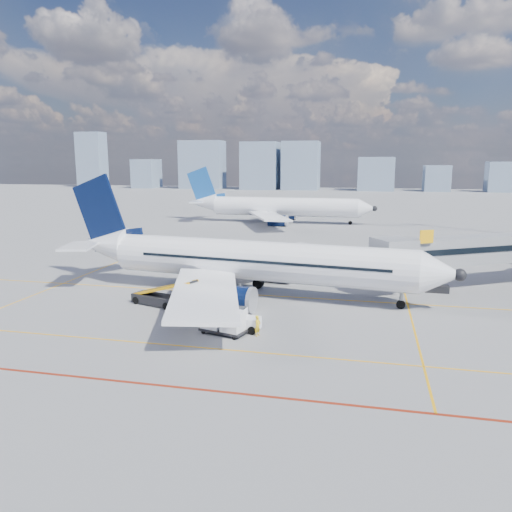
# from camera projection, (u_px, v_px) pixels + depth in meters

# --- Properties ---
(ground) EXTENTS (420.00, 420.00, 0.00)m
(ground) POSITION_uv_depth(u_px,v_px,m) (229.00, 321.00, 39.18)
(ground) COLOR gray
(ground) RESTS_ON ground
(apron_markings) EXTENTS (90.00, 35.12, 0.01)m
(apron_markings) POSITION_uv_depth(u_px,v_px,m) (207.00, 337.00, 35.56)
(apron_markings) COLOR #FDAB0D
(apron_markings) RESTS_ON ground
(jet_bridge) EXTENTS (23.55, 15.78, 6.30)m
(jet_bridge) POSITION_uv_depth(u_px,v_px,m) (503.00, 249.00, 49.60)
(jet_bridge) COLOR gray
(jet_bridge) RESTS_ON ground
(distant_skyline) EXTENTS (251.08, 15.90, 26.66)m
(distant_skyline) POSITION_uv_depth(u_px,v_px,m) (332.00, 168.00, 220.87)
(distant_skyline) COLOR #778BA5
(distant_skyline) RESTS_ON ground
(main_aircraft) EXTENTS (38.08, 33.09, 11.15)m
(main_aircraft) POSITION_uv_depth(u_px,v_px,m) (242.00, 260.00, 46.60)
(main_aircraft) COLOR white
(main_aircraft) RESTS_ON ground
(second_aircraft) EXTENTS (39.50, 34.42, 11.51)m
(second_aircraft) POSITION_uv_depth(u_px,v_px,m) (277.00, 207.00, 102.20)
(second_aircraft) COLOR white
(second_aircraft) RESTS_ON ground
(baggage_tug) EXTENTS (2.58, 1.73, 1.69)m
(baggage_tug) POSITION_uv_depth(u_px,v_px,m) (242.00, 320.00, 36.79)
(baggage_tug) COLOR white
(baggage_tug) RESTS_ON ground
(cargo_dolly) EXTENTS (3.59, 2.31, 1.82)m
(cargo_dolly) POSITION_uv_depth(u_px,v_px,m) (223.00, 321.00, 35.95)
(cargo_dolly) COLOR black
(cargo_dolly) RESTS_ON ground
(belt_loader) EXTENTS (6.64, 3.44, 2.69)m
(belt_loader) POSITION_uv_depth(u_px,v_px,m) (158.00, 297.00, 43.35)
(belt_loader) COLOR black
(belt_loader) RESTS_ON ground
(ramp_worker) EXTENTS (0.54, 0.65, 1.51)m
(ramp_worker) POSITION_uv_depth(u_px,v_px,m) (258.00, 326.00, 35.63)
(ramp_worker) COLOR yellow
(ramp_worker) RESTS_ON ground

